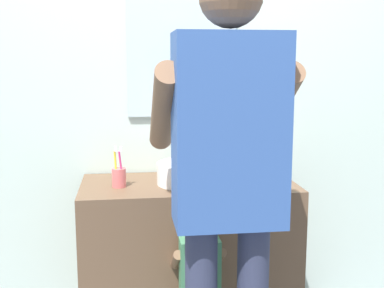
{
  "coord_description": "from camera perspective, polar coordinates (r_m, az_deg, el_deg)",
  "views": [
    {
      "loc": [
        -0.31,
        -2.16,
        1.45
      ],
      "look_at": [
        0.0,
        0.15,
        1.06
      ],
      "focal_mm": 45.74,
      "sensor_mm": 36.0,
      "label": 1
    }
  ],
  "objects": [
    {
      "name": "back_wall",
      "position": [
        2.8,
        -1.3,
        7.49
      ],
      "size": [
        4.4,
        0.1,
        2.7
      ],
      "color": "silver",
      "rests_on": "ground"
    },
    {
      "name": "vanity_cabinet",
      "position": [
        2.69,
        -0.44,
        -13.15
      ],
      "size": [
        1.11,
        0.54,
        0.83
      ],
      "primitive_type": "cube",
      "color": "brown",
      "rests_on": "ground"
    },
    {
      "name": "sink_basin",
      "position": [
        2.52,
        -0.4,
        -3.37
      ],
      "size": [
        0.33,
        0.33,
        0.11
      ],
      "color": "white",
      "rests_on": "vanity_cabinet"
    },
    {
      "name": "faucet",
      "position": [
        2.71,
        -0.94,
        -1.92
      ],
      "size": [
        0.18,
        0.14,
        0.18
      ],
      "color": "#B7BABF",
      "rests_on": "vanity_cabinet"
    },
    {
      "name": "toothbrush_cup",
      "position": [
        2.48,
        -8.52,
        -3.75
      ],
      "size": [
        0.07,
        0.07,
        0.21
      ],
      "color": "#D86666",
      "rests_on": "vanity_cabinet"
    },
    {
      "name": "soap_bottle",
      "position": [
        2.65,
        7.95,
        -2.61
      ],
      "size": [
        0.06,
        0.06,
        0.16
      ],
      "color": "#66B2D1",
      "rests_on": "vanity_cabinet"
    },
    {
      "name": "child_toddler",
      "position": [
        2.3,
        0.88,
        -15.77
      ],
      "size": [
        0.24,
        0.24,
        0.78
      ],
      "color": "#2D334C",
      "rests_on": "ground"
    },
    {
      "name": "adult_parent",
      "position": [
        1.87,
        4.2,
        -1.77
      ],
      "size": [
        0.56,
        0.58,
        1.81
      ],
      "color": "#2D334C",
      "rests_on": "ground"
    }
  ]
}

